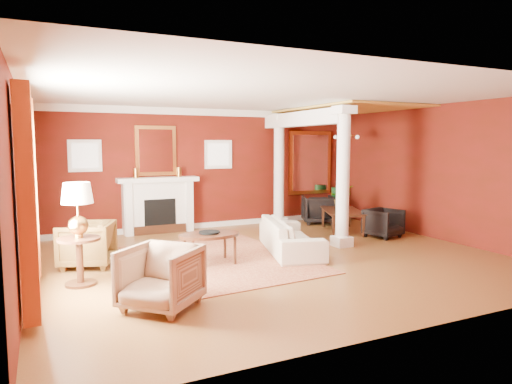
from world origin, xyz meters
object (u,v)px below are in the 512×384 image
armchair_stripe (161,274)px  dining_table (343,215)px  armchair_leopard (87,242)px  sofa (291,231)px  side_table (78,216)px  coffee_table (210,236)px

armchair_stripe → dining_table: 6.00m
armchair_leopard → dining_table: 5.78m
sofa → dining_table: 2.48m
side_table → armchair_stripe: bearing=-59.9°
coffee_table → side_table: size_ratio=0.71×
sofa → side_table: (-3.78, -0.47, 0.60)m
side_table → coffee_table: bearing=8.2°
armchair_leopard → dining_table: bearing=117.1°
side_table → dining_table: bearing=16.4°
side_table → dining_table: side_table is taller
coffee_table → sofa: bearing=5.8°
armchair_stripe → side_table: 1.77m
sofa → armchair_stripe: 3.52m
armchair_leopard → armchair_stripe: 2.57m
sofa → dining_table: bearing=-43.6°
armchair_stripe → coffee_table: armchair_stripe is taller
coffee_table → side_table: 2.18m
armchair_leopard → armchair_stripe: bearing=34.9°
coffee_table → side_table: side_table is taller
sofa → coffee_table: sofa is taller
armchair_leopard → armchair_stripe: (0.65, -2.49, 0.02)m
armchair_stripe → side_table: side_table is taller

